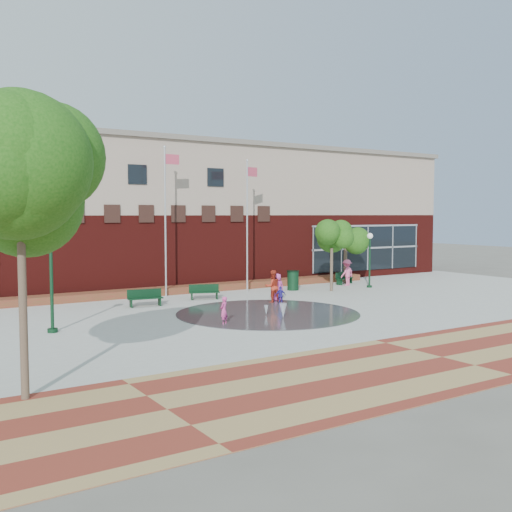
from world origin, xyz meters
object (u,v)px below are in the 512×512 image
bench_left (145,301)px  flagpole_left (166,213)px  tree_big_left (20,186)px  flagpole_right (248,218)px  trash_can (293,280)px  child_splash (224,311)px

bench_left → flagpole_left: bearing=57.9°
flagpole_left → tree_big_left: flagpole_left is taller
flagpole_right → tree_big_left: (-15.54, -14.63, 0.91)m
trash_can → tree_big_left: tree_big_left is taller
bench_left → tree_big_left: (-8.17, -12.34, 4.97)m
flagpole_left → child_splash: bearing=-103.0°
trash_can → tree_big_left: size_ratio=0.16×
flagpole_right → trash_can: size_ratio=6.49×
child_splash → flagpole_right: bearing=-160.6°
flagpole_right → child_splash: bearing=-142.6°
child_splash → trash_can: bearing=-173.7°
trash_can → flagpole_left: bearing=168.1°
trash_can → child_splash: bearing=-140.3°
trash_can → bench_left: bearing=-172.9°
bench_left → tree_big_left: tree_big_left is taller
child_splash → flagpole_left: bearing=-132.8°
flagpole_left → flagpole_right: flagpole_left is taller
trash_can → child_splash: trash_can is taller
flagpole_right → child_splash: flagpole_right is taller
flagpole_right → child_splash: size_ratio=6.66×
flagpole_left → bench_left: flagpole_left is taller
tree_big_left → bench_left: bearing=56.5°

